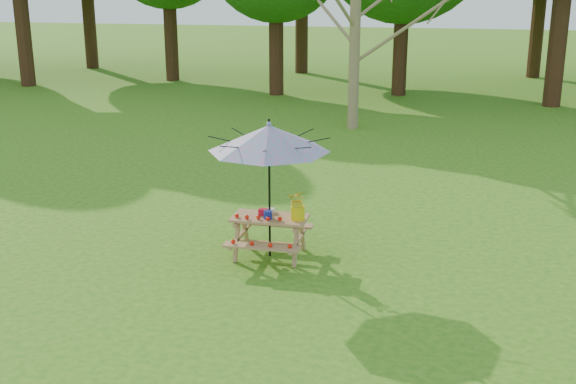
# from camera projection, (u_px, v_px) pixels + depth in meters

# --- Properties ---
(picnic_table) EXTENTS (1.20, 1.32, 0.67)m
(picnic_table) POSITION_uv_depth(u_px,v_px,m) (270.00, 237.00, 11.60)
(picnic_table) COLOR #A36A49
(picnic_table) RESTS_ON ground
(patio_umbrella) EXTENTS (2.19, 2.19, 2.25)m
(patio_umbrella) POSITION_uv_depth(u_px,v_px,m) (269.00, 138.00, 11.13)
(patio_umbrella) COLOR black
(patio_umbrella) RESTS_ON ground
(produce_bins) EXTENTS (0.26, 0.44, 0.13)m
(produce_bins) POSITION_uv_depth(u_px,v_px,m) (267.00, 213.00, 11.52)
(produce_bins) COLOR red
(produce_bins) RESTS_ON picnic_table
(tomatoes_row) EXTENTS (0.77, 0.13, 0.07)m
(tomatoes_row) POSITION_uv_depth(u_px,v_px,m) (258.00, 217.00, 11.35)
(tomatoes_row) COLOR red
(tomatoes_row) RESTS_ON picnic_table
(flower_bucket) EXTENTS (0.30, 0.26, 0.49)m
(flower_bucket) POSITION_uv_depth(u_px,v_px,m) (298.00, 204.00, 11.29)
(flower_bucket) COLOR yellow
(flower_bucket) RESTS_ON picnic_table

